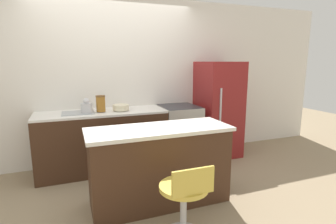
{
  "coord_description": "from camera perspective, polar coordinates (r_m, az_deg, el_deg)",
  "views": [
    {
      "loc": [
        -0.7,
        -3.5,
        1.61
      ],
      "look_at": [
        0.53,
        -0.26,
        0.93
      ],
      "focal_mm": 28.0,
      "sensor_mm": 36.0,
      "label": 1
    }
  ],
  "objects": [
    {
      "name": "kitchen_island",
      "position": [
        3.03,
        -1.84,
        -11.53
      ],
      "size": [
        1.6,
        0.6,
        0.89
      ],
      "color": "#422819",
      "rests_on": "ground_plane"
    },
    {
      "name": "kettle",
      "position": [
        3.86,
        -17.31,
        1.11
      ],
      "size": [
        0.16,
        0.16,
        0.21
      ],
      "color": "silver",
      "rests_on": "back_counter"
    },
    {
      "name": "back_counter",
      "position": [
        4.04,
        -13.98,
        -6.08
      ],
      "size": [
        1.84,
        0.65,
        0.9
      ],
      "color": "#422819",
      "rests_on": "ground_plane"
    },
    {
      "name": "mixing_bowl",
      "position": [
        3.92,
        -10.21,
        0.99
      ],
      "size": [
        0.24,
        0.24,
        0.08
      ],
      "color": "beige",
      "rests_on": "back_counter"
    },
    {
      "name": "wall_back",
      "position": [
        4.27,
        -11.39,
        6.63
      ],
      "size": [
        8.0,
        0.06,
        2.6
      ],
      "color": "white",
      "rests_on": "ground_plane"
    },
    {
      "name": "refrigerator",
      "position": [
        4.58,
        10.85,
        0.63
      ],
      "size": [
        0.64,
        0.71,
        1.6
      ],
      "color": "maroon",
      "rests_on": "ground_plane"
    },
    {
      "name": "oven_range",
      "position": [
        4.35,
        2.41,
        -4.52
      ],
      "size": [
        0.6,
        0.66,
        0.9
      ],
      "color": "#B7B2A8",
      "rests_on": "ground_plane"
    },
    {
      "name": "stool_chair",
      "position": [
        2.48,
        3.64,
        -18.96
      ],
      "size": [
        0.44,
        0.44,
        0.75
      ],
      "color": "#B7B7BC",
      "rests_on": "ground_plane"
    },
    {
      "name": "ground_plane",
      "position": [
        3.92,
        -8.91,
        -13.38
      ],
      "size": [
        14.0,
        14.0,
        0.0
      ],
      "primitive_type": "plane",
      "color": "#998466"
    },
    {
      "name": "canister_jar",
      "position": [
        3.87,
        -14.44,
        1.79
      ],
      "size": [
        0.13,
        0.13,
        0.23
      ],
      "color": "#9E6623",
      "rests_on": "back_counter"
    }
  ]
}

